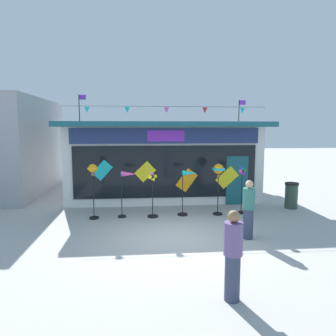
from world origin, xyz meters
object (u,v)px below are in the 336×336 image
(person_mid_plaza, at_px, (249,209))
(trash_bin, at_px, (291,195))
(wind_spinner_left, at_px, (127,183))
(wind_spinner_far_left, at_px, (93,177))
(wind_spinner_far_right, at_px, (242,185))
(wind_spinner_center_left, at_px, (153,194))
(kite_shop_building, at_px, (161,158))
(wind_spinner_right, at_px, (218,174))
(wind_spinner_center_right, at_px, (187,185))
(person_near_camera, at_px, (233,253))

(person_mid_plaza, relative_size, trash_bin, 1.66)
(wind_spinner_left, bearing_deg, wind_spinner_far_left, -175.38)
(wind_spinner_far_right, bearing_deg, wind_spinner_center_left, -176.82)
(kite_shop_building, height_order, wind_spinner_right, kite_shop_building)
(wind_spinner_center_right, bearing_deg, wind_spinner_right, -2.09)
(wind_spinner_center_left, bearing_deg, trash_bin, 8.12)
(wind_spinner_right, bearing_deg, wind_spinner_far_left, -178.44)
(wind_spinner_center_right, bearing_deg, person_near_camera, -90.55)
(person_mid_plaza, bearing_deg, wind_spinner_center_right, -96.11)
(trash_bin, bearing_deg, wind_spinner_right, -168.04)
(wind_spinner_left, distance_m, person_mid_plaza, 4.31)
(person_near_camera, height_order, trash_bin, person_near_camera)
(person_near_camera, bearing_deg, wind_spinner_right, 85.54)
(wind_spinner_far_left, relative_size, wind_spinner_left, 1.17)
(wind_spinner_center_right, bearing_deg, wind_spinner_far_left, -177.21)
(wind_spinner_far_left, height_order, trash_bin, wind_spinner_far_left)
(wind_spinner_left, bearing_deg, wind_spinner_right, 0.46)
(kite_shop_building, bearing_deg, wind_spinner_center_left, -98.16)
(wind_spinner_far_right, height_order, person_near_camera, wind_spinner_far_right)
(kite_shop_building, bearing_deg, wind_spinner_center_right, -81.04)
(wind_spinner_center_right, xyz_separation_m, trash_bin, (4.23, 0.62, -0.61))
(wind_spinner_center_left, height_order, wind_spinner_right, wind_spinner_right)
(wind_spinner_far_left, bearing_deg, wind_spinner_center_left, -0.09)
(kite_shop_building, height_order, person_mid_plaza, kite_shop_building)
(wind_spinner_left, bearing_deg, kite_shop_building, 70.29)
(wind_spinner_far_left, bearing_deg, kite_shop_building, 58.10)
(trash_bin, bearing_deg, wind_spinner_far_right, -164.78)
(wind_spinner_right, height_order, trash_bin, wind_spinner_right)
(wind_spinner_left, xyz_separation_m, person_mid_plaza, (3.48, -2.51, -0.38))
(wind_spinner_far_left, distance_m, wind_spinner_left, 1.18)
(wind_spinner_center_right, relative_size, wind_spinner_right, 0.88)
(wind_spinner_right, xyz_separation_m, wind_spinner_far_right, (0.90, 0.06, -0.42))
(kite_shop_building, distance_m, trash_bin, 6.10)
(wind_spinner_left, bearing_deg, wind_spinner_far_right, 1.17)
(kite_shop_building, relative_size, wind_spinner_far_right, 4.86)
(kite_shop_building, relative_size, trash_bin, 8.41)
(wind_spinner_right, bearing_deg, wind_spinner_center_left, -177.03)
(wind_spinner_center_right, xyz_separation_m, person_near_camera, (-0.05, -5.68, -0.24))
(wind_spinner_far_left, height_order, wind_spinner_center_right, wind_spinner_far_left)
(wind_spinner_far_left, bearing_deg, wind_spinner_center_right, 2.79)
(wind_spinner_center_left, xyz_separation_m, wind_spinner_far_right, (3.27, 0.18, 0.25))
(kite_shop_building, relative_size, wind_spinner_center_left, 5.28)
(wind_spinner_right, bearing_deg, person_mid_plaza, -84.81)
(wind_spinner_center_left, bearing_deg, wind_spinner_far_right, 3.18)
(wind_spinner_center_left, relative_size, trash_bin, 1.59)
(wind_spinner_left, bearing_deg, person_near_camera, -69.65)
(wind_spinner_far_right, distance_m, person_mid_plaza, 2.69)
(person_near_camera, xyz_separation_m, trash_bin, (4.28, 6.30, -0.37))
(wind_spinner_center_left, xyz_separation_m, trash_bin, (5.48, 0.78, -0.32))
(wind_spinner_far_right, distance_m, person_near_camera, 6.07)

